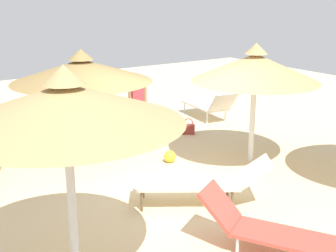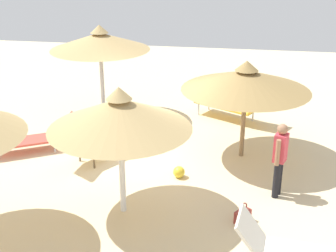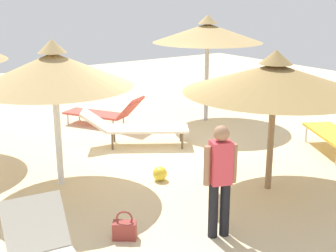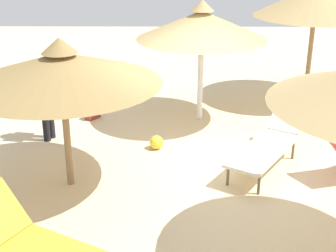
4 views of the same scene
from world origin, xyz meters
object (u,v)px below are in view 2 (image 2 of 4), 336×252
at_px(lounge_chair_near_right, 235,105).
at_px(person_standing_back, 280,156).
at_px(parasol_umbrella_center, 120,114).
at_px(lounge_chair_far_right, 101,142).
at_px(handbag, 243,216).
at_px(beach_ball, 179,172).
at_px(parasol_umbrella_back, 100,41).
at_px(parasol_umbrella_front, 246,80).
at_px(lounge_chair_edge, 37,137).
at_px(lounge_chair_far_left, 294,251).

bearing_deg(lounge_chair_near_right, person_standing_back, 13.71).
bearing_deg(parasol_umbrella_center, lounge_chair_near_right, 159.32).
bearing_deg(lounge_chair_far_right, handbag, 57.32).
xyz_separation_m(person_standing_back, beach_ball, (-0.42, -2.02, -0.73)).
xyz_separation_m(parasol_umbrella_back, parasol_umbrella_front, (1.86, 3.89, -0.34)).
bearing_deg(lounge_chair_near_right, parasol_umbrella_back, -83.68).
relative_size(parasol_umbrella_center, lounge_chair_edge, 1.26).
relative_size(parasol_umbrella_center, lounge_chair_far_left, 1.30).
distance_m(lounge_chair_near_right, beach_ball, 3.72).
bearing_deg(parasol_umbrella_front, lounge_chair_far_right, -78.02).
distance_m(lounge_chair_far_left, person_standing_back, 2.38).
xyz_separation_m(parasol_umbrella_front, handbag, (2.77, 0.08, -1.71)).
xyz_separation_m(parasol_umbrella_back, parasol_umbrella_center, (4.60, 1.76, -0.24)).
distance_m(lounge_chair_near_right, handbag, 5.05).
bearing_deg(person_standing_back, lounge_chair_far_left, 2.90).
bearing_deg(handbag, parasol_umbrella_center, -90.67).
bearing_deg(lounge_chair_near_right, lounge_chair_far_right, -45.03).
height_order(parasol_umbrella_back, lounge_chair_far_right, parasol_umbrella_back).
height_order(lounge_chair_near_right, beach_ball, lounge_chair_near_right).
bearing_deg(lounge_chair_far_right, lounge_chair_near_right, 134.97).
distance_m(lounge_chair_far_left, handbag, 1.52).
bearing_deg(beach_ball, lounge_chair_far_left, 37.74).
height_order(parasol_umbrella_center, beach_ball, parasol_umbrella_center).
distance_m(parasol_umbrella_back, lounge_chair_far_left, 7.77).
relative_size(parasol_umbrella_center, lounge_chair_far_right, 1.15).
bearing_deg(lounge_chair_edge, lounge_chair_far_left, 57.97).
relative_size(handbag, beach_ball, 1.59).
distance_m(parasol_umbrella_back, lounge_chair_near_right, 4.06).
bearing_deg(lounge_chair_far_right, parasol_umbrella_center, 26.94).
bearing_deg(lounge_chair_far_right, parasol_umbrella_back, -164.42).
distance_m(parasol_umbrella_front, lounge_chair_far_right, 3.56).
height_order(parasol_umbrella_center, parasol_umbrella_front, parasol_umbrella_center).
xyz_separation_m(lounge_chair_far_left, lounge_chair_near_right, (-6.31, -1.09, 0.02)).
xyz_separation_m(lounge_chair_far_right, person_standing_back, (1.03, 3.91, 0.44)).
relative_size(parasol_umbrella_front, lounge_chair_edge, 1.42).
height_order(lounge_chair_far_left, lounge_chair_near_right, lounge_chair_near_right).
relative_size(parasol_umbrella_back, handbag, 6.73).
height_order(parasol_umbrella_back, parasol_umbrella_front, parasol_umbrella_back).
height_order(parasol_umbrella_front, handbag, parasol_umbrella_front).
distance_m(parasol_umbrella_center, lounge_chair_near_right, 5.56).
bearing_deg(beach_ball, lounge_chair_near_right, 163.58).
height_order(person_standing_back, handbag, person_standing_back).
bearing_deg(parasol_umbrella_back, lounge_chair_far_right, 15.58).
height_order(lounge_chair_near_right, lounge_chair_edge, lounge_chair_near_right).
height_order(parasol_umbrella_front, lounge_chair_far_right, parasol_umbrella_front).
distance_m(person_standing_back, beach_ball, 2.18).
relative_size(parasol_umbrella_back, person_standing_back, 1.75).
height_order(parasol_umbrella_back, handbag, parasol_umbrella_back).
distance_m(lounge_chair_near_right, lounge_chair_edge, 5.36).
height_order(parasol_umbrella_back, beach_ball, parasol_umbrella_back).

